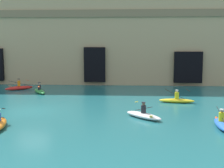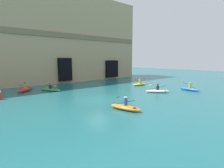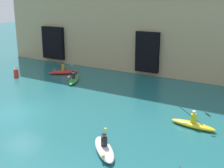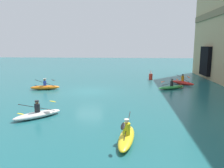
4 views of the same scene
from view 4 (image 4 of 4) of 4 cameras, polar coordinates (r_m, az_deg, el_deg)
ground_plane at (r=21.76m, az=-5.98°, el=-1.92°), size 120.00×120.00×0.00m
kayak_white at (r=14.64m, az=-18.86°, el=-7.44°), size 2.73×2.74×1.10m
kayak_orange at (r=23.54m, az=-17.09°, el=-0.77°), size 1.51×3.04×1.14m
kayak_red at (r=26.69m, az=17.92°, el=0.41°), size 2.78×2.49×1.20m
kayak_green at (r=23.69m, az=15.29°, el=-0.74°), size 2.23×3.22×1.04m
kayak_yellow at (r=10.64m, az=3.80°, el=-13.56°), size 3.01×0.99×1.22m
marker_buoy at (r=29.40m, az=10.07°, el=2.28°), size 0.48×0.48×1.29m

